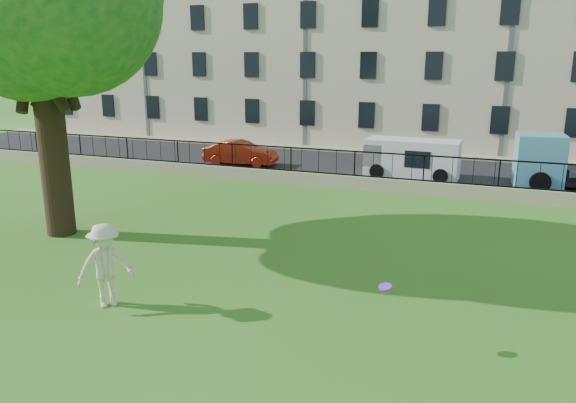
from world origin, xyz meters
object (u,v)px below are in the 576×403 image
at_px(red_sedan, 241,153).
at_px(white_van, 412,159).
at_px(man, 105,265).
at_px(frisbee, 385,287).

height_order(red_sedan, white_van, white_van).
bearing_deg(man, red_sedan, 54.47).
relative_size(frisbee, white_van, 0.06).
bearing_deg(red_sedan, frisbee, -152.39).
bearing_deg(red_sedan, man, -170.85).
bearing_deg(red_sedan, white_van, -96.04).
bearing_deg(man, white_van, 24.63).
relative_size(man, red_sedan, 0.51).
bearing_deg(white_van, red_sedan, -178.12).
distance_m(man, frisbee, 6.52).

